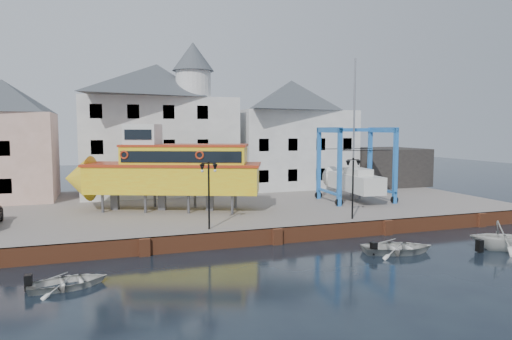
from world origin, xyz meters
name	(u,v)px	position (x,y,z in m)	size (l,w,h in m)	color
ground	(277,244)	(0.00, 0.00, 0.00)	(140.00, 140.00, 0.00)	black
hardstanding	(230,207)	(0.00, 11.00, 0.50)	(44.00, 22.00, 1.00)	slate
quay_wall	(276,236)	(0.00, 0.10, 0.50)	(44.00, 0.47, 1.00)	brown
building_pink	(4,140)	(-18.00, 18.00, 6.15)	(8.00, 7.00, 10.30)	tan
building_white_main	(159,127)	(-4.87, 18.39, 7.34)	(14.00, 8.30, 14.00)	#B9B9B9
building_white_right	(291,134)	(9.00, 19.00, 6.60)	(12.00, 8.00, 11.20)	#B9B9B9
shed_dark	(382,166)	(19.00, 17.00, 3.00)	(8.00, 7.00, 4.00)	black
lamp_post_left	(209,178)	(-4.00, 1.20, 4.17)	(1.12, 0.32, 4.20)	black
lamp_post_right	(353,173)	(6.00, 1.20, 4.17)	(1.12, 0.32, 4.20)	black
tour_boat	(162,170)	(-5.87, 8.80, 4.06)	(15.14, 8.75, 6.48)	#59595E
travel_lift	(351,177)	(10.28, 8.64, 3.02)	(5.85, 8.06, 12.04)	#1D55AC
motorboat_b	(398,253)	(5.91, -4.04, 0.00)	(2.93, 4.11, 0.85)	silver
motorboat_c	(501,250)	(12.05, -5.48, 0.00)	(3.02, 3.49, 1.84)	silver
motorboat_d	(68,287)	(-11.75, -4.14, 0.00)	(2.47, 3.46, 0.72)	silver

